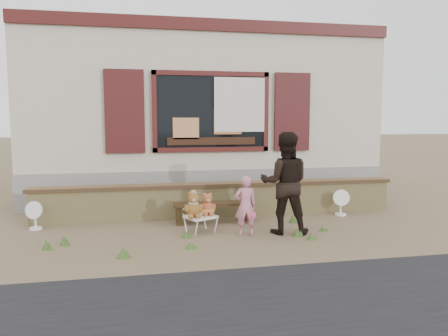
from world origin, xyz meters
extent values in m
plane|color=brown|center=(0.00, 0.00, 0.00)|extent=(80.00, 80.00, 0.00)
cube|color=#A49985|center=(0.00, 4.50, 2.40)|extent=(8.00, 5.00, 3.20)
cube|color=gray|center=(0.00, 4.50, 0.40)|extent=(8.04, 5.04, 0.80)
cube|color=black|center=(0.00, 1.97, 2.05)|extent=(2.30, 0.04, 1.50)
cube|color=#451514|center=(0.00, 1.95, 2.85)|extent=(2.50, 0.08, 0.10)
cube|color=#451514|center=(0.00, 1.95, 1.25)|extent=(2.50, 0.08, 0.10)
cube|color=#451514|center=(-1.20, 1.95, 2.05)|extent=(0.10, 0.08, 1.70)
cube|color=#451514|center=(1.20, 1.95, 2.05)|extent=(0.10, 0.08, 1.70)
cube|color=#34140E|center=(-1.80, 1.94, 2.05)|extent=(0.80, 0.07, 1.70)
cube|color=#34140E|center=(1.80, 1.94, 2.05)|extent=(0.80, 0.07, 1.70)
cube|color=beige|center=(0.60, 1.90, 2.20)|extent=(1.10, 0.02, 1.15)
cube|color=#451514|center=(0.00, 1.98, 3.85)|extent=(8.00, 0.12, 0.25)
cube|color=black|center=(0.00, 1.94, 1.43)|extent=(1.90, 0.06, 0.16)
cube|color=tan|center=(-0.55, 1.94, 1.70)|extent=(0.55, 0.06, 0.45)
cube|color=#E08447|center=(0.35, 1.94, 1.85)|extent=(0.60, 0.06, 0.55)
cube|color=tan|center=(0.00, 1.00, 0.30)|extent=(7.00, 0.30, 0.60)
cube|color=brown|center=(0.00, 1.00, 0.63)|extent=(7.10, 0.36, 0.07)
cube|color=#2E2110|center=(-0.20, 0.50, 0.35)|extent=(1.50, 0.36, 0.06)
cube|color=#2E2110|center=(-0.86, 0.51, 0.16)|extent=(0.10, 0.28, 0.32)
cube|color=#2E2110|center=(0.45, 0.48, 0.16)|extent=(0.10, 0.28, 0.32)
cube|color=white|center=(-0.55, -0.12, 0.27)|extent=(0.59, 0.56, 0.04)
cylinder|color=silver|center=(-0.65, -0.36, 0.12)|extent=(0.03, 0.03, 0.25)
cylinder|color=silver|center=(-0.29, -0.20, 0.12)|extent=(0.03, 0.03, 0.25)
cylinder|color=silver|center=(-0.80, -0.04, 0.12)|extent=(0.03, 0.03, 0.25)
cylinder|color=silver|center=(-0.44, 0.13, 0.12)|extent=(0.03, 0.03, 0.25)
imported|color=pink|center=(0.15, -0.43, 0.49)|extent=(0.38, 0.27, 0.99)
imported|color=black|center=(0.82, -0.43, 0.85)|extent=(0.97, 0.84, 1.70)
cylinder|color=white|center=(-3.32, 0.64, 0.02)|extent=(0.21, 0.21, 0.04)
cylinder|color=white|center=(-3.32, 0.64, 0.15)|extent=(0.03, 0.03, 0.27)
cylinder|color=white|center=(-3.32, 0.64, 0.34)|extent=(0.32, 0.21, 0.31)
cylinder|color=white|center=(2.36, 0.62, 0.02)|extent=(0.22, 0.22, 0.04)
cylinder|color=white|center=(2.36, 0.62, 0.16)|extent=(0.04, 0.04, 0.28)
cylinder|color=white|center=(2.36, 0.62, 0.36)|extent=(0.34, 0.19, 0.32)
cone|color=#3A5723|center=(-0.82, -1.00, 0.05)|extent=(0.17, 0.17, 0.10)
cone|color=#3A5723|center=(1.21, 0.22, 0.08)|extent=(0.14, 0.14, 0.16)
cone|color=#3A5723|center=(-1.79, -1.25, 0.07)|extent=(0.18, 0.18, 0.15)
cone|color=#3A5723|center=(-0.83, -0.42, 0.06)|extent=(0.14, 0.14, 0.12)
cone|color=#3A5723|center=(0.97, -0.66, 0.07)|extent=(0.15, 0.15, 0.14)
cone|color=#3A5723|center=(1.12, -0.91, 0.05)|extent=(0.17, 0.17, 0.09)
cone|color=#3A5723|center=(-2.69, -0.46, 0.08)|extent=(0.14, 0.14, 0.16)
cone|color=#3A5723|center=(-2.91, -0.64, 0.08)|extent=(0.12, 0.12, 0.16)
cone|color=#3A5723|center=(1.52, -0.44, 0.04)|extent=(0.13, 0.13, 0.08)
camera|label=1|loc=(-1.58, -7.25, 1.92)|focal=35.00mm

